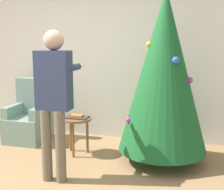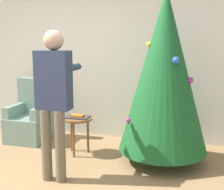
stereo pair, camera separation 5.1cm
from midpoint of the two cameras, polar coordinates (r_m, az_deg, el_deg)
name	(u,v)px [view 1 (the left image)]	position (r m, az deg, el deg)	size (l,w,h in m)	color
wall_back	(96,57)	(5.25, -3.22, 6.97)	(8.00, 0.06, 2.70)	beige
christmas_tree	(164,72)	(4.12, 9.13, 4.24)	(1.18, 1.18, 2.29)	brown
armchair	(29,120)	(5.31, -15.13, -4.35)	(0.61, 0.64, 1.00)	gray
person_standing	(54,92)	(3.62, -10.97, 0.51)	(0.41, 0.57, 1.75)	#6B604C
side_stool	(77,124)	(4.52, -6.78, -5.20)	(0.43, 0.43, 0.53)	brown
laptop	(77,117)	(4.50, -6.81, -4.04)	(0.33, 0.22, 0.02)	#38383D
book	(77,116)	(4.49, -6.81, -3.77)	(0.18, 0.11, 0.02)	orange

